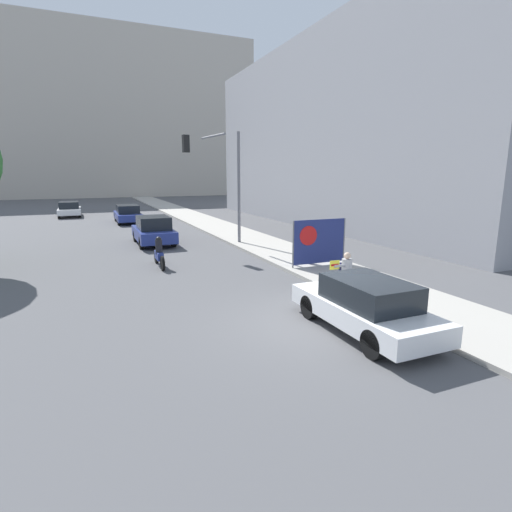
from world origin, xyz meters
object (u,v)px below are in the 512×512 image
(protest_banner, at_px, (319,241))
(traffic_light_pole, at_px, (220,169))
(jogger_on_sidewalk, at_px, (310,241))
(car_on_road_midblock, at_px, (128,214))
(motorcycle_on_road, at_px, (159,254))
(car_on_road_nearest, at_px, (154,230))
(seated_protester, at_px, (348,270))
(parked_car_curbside, at_px, (365,305))
(car_on_road_distant, at_px, (69,209))

(protest_banner, relative_size, traffic_light_pole, 0.42)
(jogger_on_sidewalk, bearing_deg, traffic_light_pole, -86.15)
(car_on_road_midblock, height_order, motorcycle_on_road, car_on_road_midblock)
(traffic_light_pole, xyz_separation_m, car_on_road_nearest, (-3.26, 1.97, -3.32))
(jogger_on_sidewalk, height_order, car_on_road_nearest, jogger_on_sidewalk)
(motorcycle_on_road, bearing_deg, seated_protester, -50.73)
(jogger_on_sidewalk, xyz_separation_m, protest_banner, (0.15, -0.45, 0.06))
(parked_car_curbside, bearing_deg, traffic_light_pole, 87.55)
(traffic_light_pole, bearing_deg, motorcycle_on_road, -136.79)
(traffic_light_pole, xyz_separation_m, car_on_road_distant, (-7.94, 19.69, -3.40))
(jogger_on_sidewalk, bearing_deg, car_on_road_nearest, -70.73)
(motorcycle_on_road, bearing_deg, car_on_road_distant, 99.68)
(car_on_road_nearest, distance_m, car_on_road_midblock, 10.90)
(car_on_road_distant, height_order, motorcycle_on_road, car_on_road_distant)
(seated_protester, height_order, protest_banner, protest_banner)
(jogger_on_sidewalk, bearing_deg, motorcycle_on_road, -35.53)
(protest_banner, height_order, parked_car_curbside, protest_banner)
(car_on_road_midblock, bearing_deg, seated_protester, -78.54)
(traffic_light_pole, bearing_deg, parked_car_curbside, -92.45)
(parked_car_curbside, bearing_deg, car_on_road_distant, 102.82)
(seated_protester, bearing_deg, jogger_on_sidewalk, 68.11)
(car_on_road_midblock, bearing_deg, car_on_road_distant, 122.79)
(jogger_on_sidewalk, relative_size, protest_banner, 0.74)
(parked_car_curbside, relative_size, car_on_road_nearest, 1.00)
(parked_car_curbside, relative_size, car_on_road_midblock, 0.88)
(traffic_light_pole, relative_size, parked_car_curbside, 1.40)
(protest_banner, distance_m, motorcycle_on_road, 6.62)
(seated_protester, relative_size, motorcycle_on_road, 0.57)
(jogger_on_sidewalk, bearing_deg, car_on_road_distant, -82.31)
(seated_protester, relative_size, car_on_road_nearest, 0.28)
(seated_protester, distance_m, motorcycle_on_road, 7.92)
(jogger_on_sidewalk, height_order, car_on_road_distant, jogger_on_sidewalk)
(protest_banner, bearing_deg, parked_car_curbside, -112.29)
(seated_protester, relative_size, parked_car_curbside, 0.28)
(jogger_on_sidewalk, height_order, car_on_road_midblock, jogger_on_sidewalk)
(parked_car_curbside, bearing_deg, jogger_on_sidewalk, 70.19)
(car_on_road_midblock, height_order, car_on_road_distant, car_on_road_midblock)
(protest_banner, bearing_deg, car_on_road_midblock, 105.94)
(car_on_road_midblock, bearing_deg, car_on_road_nearest, -88.53)
(car_on_road_nearest, bearing_deg, motorcycle_on_road, -96.91)
(jogger_on_sidewalk, relative_size, parked_car_curbside, 0.44)
(protest_banner, relative_size, car_on_road_midblock, 0.52)
(car_on_road_distant, bearing_deg, seated_protester, -73.05)
(traffic_light_pole, height_order, car_on_road_distant, traffic_light_pole)
(car_on_road_midblock, xyz_separation_m, motorcycle_on_road, (-0.41, -16.57, -0.16))
(jogger_on_sidewalk, relative_size, car_on_road_distant, 0.42)
(traffic_light_pole, relative_size, car_on_road_nearest, 1.40)
(seated_protester, distance_m, car_on_road_midblock, 23.16)
(parked_car_curbside, distance_m, car_on_road_midblock, 25.82)
(parked_car_curbside, xyz_separation_m, car_on_road_midblock, (-2.99, 25.64, 0.03))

